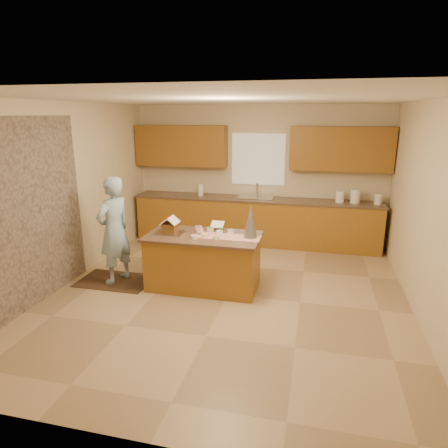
{
  "coord_description": "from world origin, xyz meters",
  "views": [
    {
      "loc": [
        1.15,
        -5.08,
        2.52
      ],
      "look_at": [
        -0.1,
        0.2,
        1.0
      ],
      "focal_mm": 31.59,
      "sensor_mm": 36.0,
      "label": 1
    }
  ],
  "objects_px": {
    "island_base": "(203,262)",
    "gingerbread_house": "(170,226)",
    "tinsel_tree": "(251,221)",
    "boy": "(114,230)"
  },
  "relations": [
    {
      "from": "tinsel_tree",
      "to": "gingerbread_house",
      "type": "height_order",
      "value": "tinsel_tree"
    },
    {
      "from": "tinsel_tree",
      "to": "gingerbread_house",
      "type": "xyz_separation_m",
      "value": [
        -1.18,
        -0.09,
        -0.13
      ]
    },
    {
      "from": "island_base",
      "to": "tinsel_tree",
      "type": "distance_m",
      "value": 0.96
    },
    {
      "from": "gingerbread_house",
      "to": "island_base",
      "type": "bearing_deg",
      "value": 5.42
    },
    {
      "from": "boy",
      "to": "tinsel_tree",
      "type": "bearing_deg",
      "value": 113.88
    },
    {
      "from": "island_base",
      "to": "gingerbread_house",
      "type": "relative_size",
      "value": 6.38
    },
    {
      "from": "tinsel_tree",
      "to": "gingerbread_house",
      "type": "distance_m",
      "value": 1.19
    },
    {
      "from": "tinsel_tree",
      "to": "boy",
      "type": "height_order",
      "value": "boy"
    },
    {
      "from": "island_base",
      "to": "tinsel_tree",
      "type": "height_order",
      "value": "tinsel_tree"
    },
    {
      "from": "island_base",
      "to": "gingerbread_house",
      "type": "bearing_deg",
      "value": -174.81
    }
  ]
}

